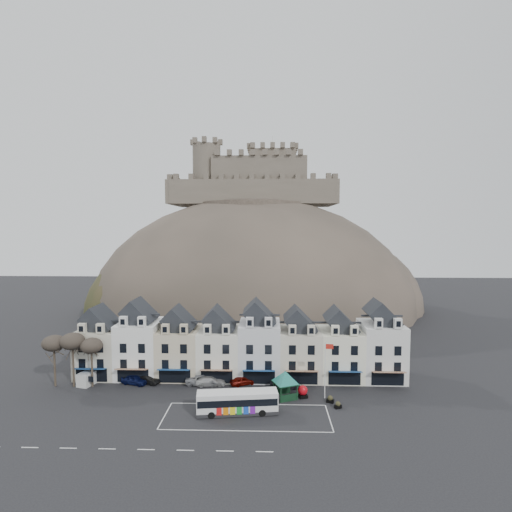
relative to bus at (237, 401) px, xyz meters
The scene contains 21 objects.
ground 2.82m from the bus, 108.19° to the right, with size 300.00×300.00×0.00m, color black.
coach_bay_markings 2.32m from the bus, 34.47° to the right, with size 22.00×7.50×0.01m, color silver.
townhouse_terrace 14.30m from the bus, 92.31° to the left, with size 54.40×9.35×11.80m.
castle_hill 66.83m from the bus, 89.53° to the left, with size 100.00×76.00×68.00m.
castle 83.23m from the bus, 90.15° to the left, with size 50.20×22.20×22.00m.
tree_left_far 31.29m from the bus, 164.28° to the left, with size 3.61×3.61×8.24m.
tree_left_mid 28.52m from the bus, 162.62° to the left, with size 3.78×3.78×8.64m.
tree_left_near 25.60m from the bus, 160.57° to the left, with size 3.43×3.43×7.84m.
bus is the anchor object (origin of this frame).
bus_shelter 8.59m from the bus, 37.68° to the left, with size 5.89×5.89×4.05m.
red_buoy 10.79m from the bus, 30.26° to the left, with size 1.55×1.55×1.81m.
flagpole 14.05m from the bus, 22.66° to the left, with size 1.22×0.18×8.43m.
white_van 26.56m from the bus, 158.26° to the left, with size 3.06×4.83×2.04m.
planter_west 14.12m from the bus, ahead, with size 1.11×0.85×1.00m.
planter_east 13.68m from the bus, 15.86° to the left, with size 1.19×0.90×1.07m.
car_navy 19.81m from the bus, 151.25° to the left, with size 1.77×4.40×1.50m, color #0B113A.
car_black 18.21m from the bus, 147.16° to the left, with size 1.38×3.95×1.30m, color black.
car_silver 11.74m from the bus, 122.59° to the left, with size 2.57×5.48×1.55m, color #929499.
car_white 10.81m from the bus, 118.31° to the left, with size 1.98×4.87×1.41m, color #B8B8B8.
car_maroon 9.91m from the bus, 89.44° to the left, with size 1.64×4.06×1.38m, color #570A05.
car_charcoal 10.85m from the bus, 52.36° to the left, with size 1.51×4.33×1.43m, color black.
Camera 1 is at (4.91, -50.20, 25.33)m, focal length 28.00 mm.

